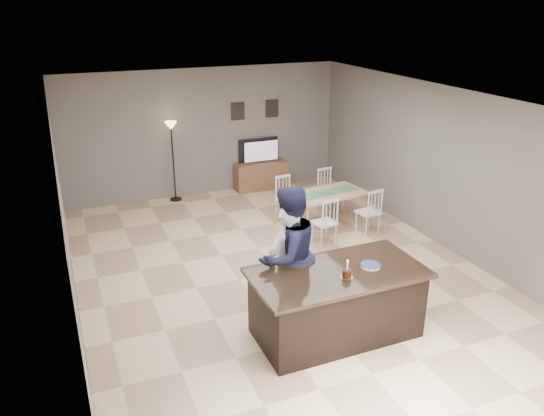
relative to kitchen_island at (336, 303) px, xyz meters
name	(u,v)px	position (x,y,z in m)	size (l,w,h in m)	color
floor	(279,271)	(0.00, 1.80, -0.45)	(8.00, 8.00, 0.00)	#D8B98A
room_shell	(280,170)	(0.00, 1.80, 1.22)	(8.00, 8.00, 8.00)	slate
kitchen_island	(336,303)	(0.00, 0.00, 0.00)	(2.15, 1.10, 0.90)	black
tv_console	(261,176)	(1.20, 5.57, -0.15)	(1.20, 0.40, 0.60)	brown
television	(260,151)	(1.20, 5.64, 0.41)	(0.91, 0.12, 0.53)	black
tv_screen_glow	(261,151)	(1.20, 5.56, 0.42)	(0.78, 0.78, 0.00)	#CA4816
picture_frames	(255,110)	(1.15, 5.78, 1.30)	(1.10, 0.02, 0.38)	black
doorway	(80,321)	(-2.99, -0.50, 0.80)	(0.00, 2.10, 2.65)	black
woman	(286,264)	(-0.45, 0.55, 0.36)	(0.60, 0.39, 1.64)	#B9B9BE
man	(288,256)	(-0.43, 0.55, 0.48)	(0.91, 0.71, 1.87)	#181B35
birthday_cake	(347,273)	(0.02, -0.18, 0.50)	(0.15, 0.15, 0.23)	gold
plate_stack	(371,266)	(0.42, -0.06, 0.46)	(0.24, 0.24, 0.04)	white
dining_table	(327,199)	(1.53, 3.11, 0.10)	(1.53, 1.75, 0.86)	tan
floor_lamp	(172,140)	(-0.76, 5.59, 0.85)	(0.25, 0.25, 1.69)	black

